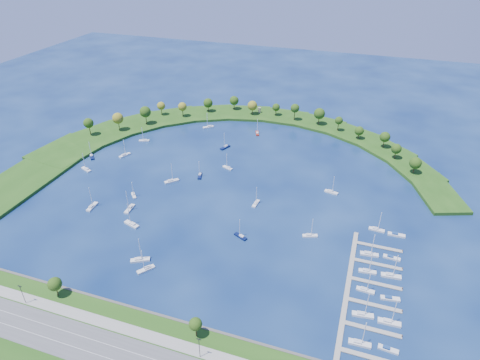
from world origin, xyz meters
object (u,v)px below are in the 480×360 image
(moored_boat_3, at_px, (310,235))
(moored_boat_4, at_px, (331,192))
(moored_boat_2, at_px, (134,195))
(moored_boat_9, at_px, (92,206))
(docked_boat_0, at_px, (360,343))
(docked_boat_2, at_px, (363,314))
(moored_boat_17, at_px, (125,155))
(moored_boat_18, at_px, (132,224))
(docked_boat_4, at_px, (365,290))
(moored_boat_10, at_px, (225,147))
(moored_boat_12, at_px, (92,156))
(harbor_tower, at_px, (259,110))
(docked_boat_7, at_px, (391,275))
(moored_boat_14, at_px, (140,259))
(docked_boat_1, at_px, (388,349))
(moored_boat_19, at_px, (257,133))
(docked_boat_11, at_px, (396,235))
(moored_boat_11, at_px, (144,140))
(moored_boat_16, at_px, (86,169))
(moored_boat_13, at_px, (208,127))
(docked_boat_9, at_px, (392,258))
(moored_boat_8, at_px, (256,203))
(docked_boat_3, at_px, (389,322))
(moored_boat_0, at_px, (130,208))
(moored_boat_15, at_px, (200,175))
(moored_boat_5, at_px, (146,269))
(docked_boat_5, at_px, (390,298))
(docked_boat_10, at_px, (377,229))
(docked_boat_8, at_px, (369,254))
(moored_boat_1, at_px, (172,181))
(moored_boat_6, at_px, (228,167))
(docked_boat_6, at_px, (367,271))

(moored_boat_3, distance_m, moored_boat_4, 45.52)
(moored_boat_2, height_order, moored_boat_9, moored_boat_9)
(docked_boat_0, height_order, docked_boat_2, docked_boat_2)
(moored_boat_17, height_order, moored_boat_18, moored_boat_18)
(docked_boat_4, bearing_deg, moored_boat_10, 138.30)
(moored_boat_12, bearing_deg, harbor_tower, 97.18)
(moored_boat_17, bearing_deg, moored_boat_10, -37.63)
(moored_boat_17, distance_m, docked_boat_7, 191.05)
(moored_boat_14, xyz_separation_m, moored_boat_17, (-65.46, 91.05, -0.03))
(moored_boat_4, xyz_separation_m, moored_boat_18, (-97.32, -66.66, 0.06))
(docked_boat_1, bearing_deg, docked_boat_7, 95.24)
(moored_boat_19, distance_m, docked_boat_0, 193.19)
(docked_boat_1, bearing_deg, moored_boat_10, 135.61)
(moored_boat_18, distance_m, docked_boat_11, 140.09)
(moored_boat_11, bearing_deg, moored_boat_16, 53.10)
(moored_boat_13, bearing_deg, docked_boat_9, 100.22)
(moored_boat_8, distance_m, docked_boat_3, 98.99)
(moored_boat_0, bearing_deg, docked_boat_0, 64.79)
(moored_boat_8, height_order, moored_boat_14, moored_boat_14)
(docked_boat_2, bearing_deg, harbor_tower, 110.80)
(moored_boat_11, distance_m, docked_boat_1, 221.09)
(harbor_tower, xyz_separation_m, moored_boat_12, (-88.97, -111.55, -3.42))
(moored_boat_18, bearing_deg, moored_boat_15, -86.35)
(moored_boat_12, bearing_deg, moored_boat_0, 7.52)
(moored_boat_16, bearing_deg, docked_boat_3, -176.31)
(moored_boat_5, xyz_separation_m, moored_boat_11, (-70.41, 121.02, -0.03))
(docked_boat_5, bearing_deg, docked_boat_0, -119.25)
(docked_boat_3, relative_size, docked_boat_10, 1.12)
(docked_boat_0, distance_m, docked_boat_4, 28.94)
(moored_boat_17, height_order, docked_boat_3, docked_boat_3)
(moored_boat_8, relative_size, moored_boat_14, 0.84)
(moored_boat_14, bearing_deg, moored_boat_19, 56.81)
(harbor_tower, distance_m, docked_boat_9, 189.22)
(moored_boat_15, relative_size, docked_boat_8, 0.89)
(moored_boat_0, bearing_deg, moored_boat_13, 175.78)
(moored_boat_4, relative_size, docked_boat_11, 1.36)
(moored_boat_3, relative_size, moored_boat_10, 0.92)
(moored_boat_1, xyz_separation_m, docked_boat_0, (122.69, -84.31, -0.02))
(docked_boat_7, height_order, docked_boat_11, docked_boat_7)
(moored_boat_6, bearing_deg, docked_boat_10, -179.20)
(moored_boat_3, xyz_separation_m, moored_boat_18, (-92.77, -21.37, 0.07))
(moored_boat_0, height_order, moored_boat_6, moored_boat_0)
(moored_boat_19, bearing_deg, docked_boat_4, -167.13)
(moored_boat_4, relative_size, moored_boat_15, 1.04)
(moored_boat_19, distance_m, docked_boat_6, 158.13)
(moored_boat_15, relative_size, docked_boat_10, 0.96)
(moored_boat_11, height_order, docked_boat_5, moored_boat_11)
(moored_boat_17, bearing_deg, docked_boat_5, -89.56)
(moored_boat_13, xyz_separation_m, docked_boat_5, (142.82, -141.16, -0.32))
(moored_boat_5, distance_m, moored_boat_6, 102.42)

